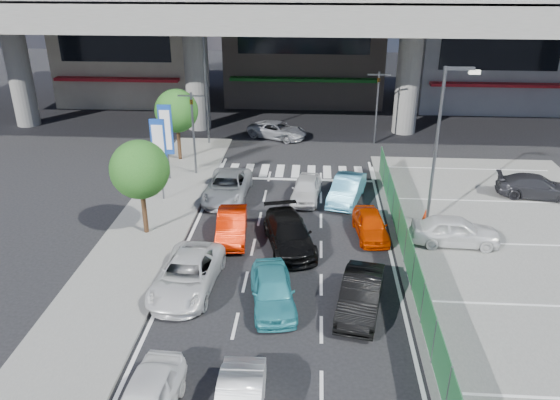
# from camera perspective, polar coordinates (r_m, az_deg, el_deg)

# --- Properties ---
(ground) EXTENTS (120.00, 120.00, 0.00)m
(ground) POSITION_cam_1_polar(r_m,az_deg,el_deg) (23.17, 0.32, -8.70)
(ground) COLOR black
(ground) RESTS_ON ground
(parking_lot) EXTENTS (12.00, 28.00, 0.06)m
(parking_lot) POSITION_cam_1_polar(r_m,az_deg,el_deg) (26.70, 25.05, -6.36)
(parking_lot) COLOR slate
(parking_lot) RESTS_ON ground
(sidewalk_left) EXTENTS (4.00, 30.00, 0.12)m
(sidewalk_left) POSITION_cam_1_polar(r_m,az_deg,el_deg) (27.79, -13.74, -3.33)
(sidewalk_left) COLOR slate
(sidewalk_left) RESTS_ON ground
(fence_run) EXTENTS (0.16, 22.00, 1.80)m
(fence_run) POSITION_cam_1_polar(r_m,az_deg,el_deg) (23.89, 13.34, -5.81)
(fence_run) COLOR #216133
(fence_run) RESTS_ON ground
(expressway) EXTENTS (64.00, 14.00, 10.75)m
(expressway) POSITION_cam_1_polar(r_m,az_deg,el_deg) (41.60, 2.33, 18.96)
(expressway) COLOR slate
(expressway) RESTS_ON ground
(building_west) EXTENTS (12.00, 10.90, 13.00)m
(building_west) POSITION_cam_1_polar(r_m,az_deg,el_deg) (54.51, -15.24, 17.04)
(building_west) COLOR #A09781
(building_west) RESTS_ON ground
(building_center) EXTENTS (14.00, 10.90, 15.00)m
(building_center) POSITION_cam_1_polar(r_m,az_deg,el_deg) (52.64, 2.68, 18.68)
(building_center) COLOR gray
(building_center) RESTS_ON ground
(building_east) EXTENTS (12.00, 10.90, 12.00)m
(building_east) POSITION_cam_1_polar(r_m,az_deg,el_deg) (53.87, 20.59, 15.76)
(building_east) COLOR gray
(building_east) RESTS_ON ground
(traffic_light_left) EXTENTS (1.60, 1.24, 5.20)m
(traffic_light_left) POSITION_cam_1_polar(r_m,az_deg,el_deg) (33.40, -9.16, 8.92)
(traffic_light_left) COLOR #595B60
(traffic_light_left) RESTS_ON ground
(traffic_light_right) EXTENTS (1.60, 1.24, 5.20)m
(traffic_light_right) POSITION_cam_1_polar(r_m,az_deg,el_deg) (39.61, 10.21, 11.25)
(traffic_light_right) COLOR #595B60
(traffic_light_right) RESTS_ON ground
(street_lamp_right) EXTENTS (1.65, 0.22, 8.00)m
(street_lamp_right) POSITION_cam_1_polar(r_m,az_deg,el_deg) (27.26, 16.49, 6.55)
(street_lamp_right) COLOR #595B60
(street_lamp_right) RESTS_ON ground
(street_lamp_left) EXTENTS (1.65, 0.22, 8.00)m
(street_lamp_left) POSITION_cam_1_polar(r_m,az_deg,el_deg) (38.95, -7.52, 12.46)
(street_lamp_left) COLOR #595B60
(street_lamp_left) RESTS_ON ground
(signboard_near) EXTENTS (0.80, 0.14, 4.70)m
(signboard_near) POSITION_cam_1_polar(r_m,az_deg,el_deg) (30.20, -12.52, 5.26)
(signboard_near) COLOR #595B60
(signboard_near) RESTS_ON ground
(signboard_far) EXTENTS (0.80, 0.14, 4.70)m
(signboard_far) POSITION_cam_1_polar(r_m,az_deg,el_deg) (33.05, -11.82, 6.97)
(signboard_far) COLOR #595B60
(signboard_far) RESTS_ON ground
(tree_near) EXTENTS (2.80, 2.80, 4.80)m
(tree_near) POSITION_cam_1_polar(r_m,az_deg,el_deg) (26.45, -14.45, 3.07)
(tree_near) COLOR #382314
(tree_near) RESTS_ON ground
(tree_far) EXTENTS (2.80, 2.80, 4.80)m
(tree_far) POSITION_cam_1_polar(r_m,az_deg,el_deg) (36.26, -10.76, 9.12)
(tree_far) COLOR #382314
(tree_far) RESTS_ON ground
(sedan_white_mid_left) EXTENTS (2.58, 5.09, 1.38)m
(sedan_white_mid_left) POSITION_cam_1_polar(r_m,az_deg,el_deg) (22.75, -9.70, -7.72)
(sedan_white_mid_left) COLOR silver
(sedan_white_mid_left) RESTS_ON ground
(taxi_teal_mid) EXTENTS (2.29, 4.27, 1.38)m
(taxi_teal_mid) POSITION_cam_1_polar(r_m,az_deg,el_deg) (21.51, -0.77, -9.39)
(taxi_teal_mid) COLOR teal
(taxi_teal_mid) RESTS_ON ground
(hatch_black_mid_right) EXTENTS (2.23, 4.39, 1.38)m
(hatch_black_mid_right) POSITION_cam_1_polar(r_m,az_deg,el_deg) (21.46, 8.42, -9.78)
(hatch_black_mid_right) COLOR black
(hatch_black_mid_right) RESTS_ON ground
(taxi_orange_left) EXTENTS (1.73, 4.04, 1.30)m
(taxi_orange_left) POSITION_cam_1_polar(r_m,az_deg,el_deg) (26.45, -5.06, -2.71)
(taxi_orange_left) COLOR #BD1900
(taxi_orange_left) RESTS_ON ground
(sedan_black_mid) EXTENTS (3.06, 5.09, 1.38)m
(sedan_black_mid) POSITION_cam_1_polar(r_m,az_deg,el_deg) (25.55, 0.96, -3.54)
(sedan_black_mid) COLOR black
(sedan_black_mid) RESTS_ON ground
(taxi_orange_right) EXTENTS (1.82, 3.71, 1.22)m
(taxi_orange_right) POSITION_cam_1_polar(r_m,az_deg,el_deg) (26.91, 9.46, -2.57)
(taxi_orange_right) COLOR #CE3200
(taxi_orange_right) RESTS_ON ground
(wagon_silver_front_left) EXTENTS (2.41, 5.02, 1.38)m
(wagon_silver_front_left) POSITION_cam_1_polar(r_m,az_deg,el_deg) (30.79, -5.54, 1.38)
(wagon_silver_front_left) COLOR #A5A9AD
(wagon_silver_front_left) RESTS_ON ground
(sedan_white_front_mid) EXTENTS (1.86, 3.87, 1.27)m
(sedan_white_front_mid) POSITION_cam_1_polar(r_m,az_deg,el_deg) (30.57, 2.76, 1.19)
(sedan_white_front_mid) COLOR silver
(sedan_white_front_mid) RESTS_ON ground
(kei_truck_front_right) EXTENTS (2.46, 4.42, 1.38)m
(kei_truck_front_right) POSITION_cam_1_polar(r_m,az_deg,el_deg) (30.54, 7.00, 1.11)
(kei_truck_front_right) COLOR #51A5CC
(kei_truck_front_right) RESTS_ON ground
(crossing_wagon_silver) EXTENTS (4.87, 3.67, 1.23)m
(crossing_wagon_silver) POSITION_cam_1_polar(r_m,az_deg,el_deg) (41.11, -0.27, 7.31)
(crossing_wagon_silver) COLOR #ADAFB5
(crossing_wagon_silver) RESTS_ON ground
(parked_sedan_white) EXTENTS (4.20, 1.89, 1.40)m
(parked_sedan_white) POSITION_cam_1_polar(r_m,az_deg,el_deg) (26.97, 17.82, -3.05)
(parked_sedan_white) COLOR silver
(parked_sedan_white) RESTS_ON parking_lot
(parked_sedan_dgrey) EXTENTS (4.56, 2.46, 1.26)m
(parked_sedan_dgrey) POSITION_cam_1_polar(r_m,az_deg,el_deg) (33.93, 25.23, 1.28)
(parked_sedan_dgrey) COLOR #28282D
(parked_sedan_dgrey) RESTS_ON parking_lot
(traffic_cone) EXTENTS (0.46, 0.46, 0.72)m
(traffic_cone) POSITION_cam_1_polar(r_m,az_deg,el_deg) (28.87, 14.95, -1.58)
(traffic_cone) COLOR red
(traffic_cone) RESTS_ON parking_lot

